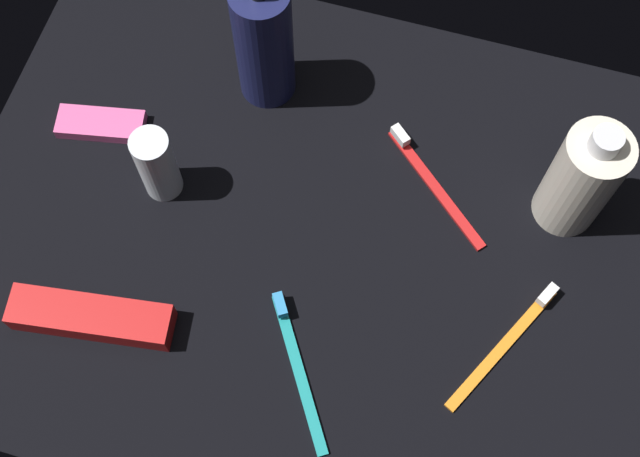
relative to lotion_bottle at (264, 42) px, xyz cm
name	(u,v)px	position (x,y,z in cm)	size (l,w,h in cm)	color
ground_plane	(320,241)	(11.90, -17.97, -9.53)	(84.00, 64.00, 1.20)	black
lotion_bottle	(264,42)	(0.00, 0.00, 0.00)	(6.79, 6.79, 20.33)	#1A1E4B
bodywash_bottle	(582,179)	(37.90, -6.47, -1.24)	(7.23, 7.23, 17.11)	silver
deodorant_stick	(157,165)	(-7.52, -16.52, -3.72)	(4.35, 4.35, 10.43)	silver
toothbrush_red	(431,179)	(22.31, -7.40, -8.32)	(14.30, 12.79, 2.10)	red
toothbrush_orange	(509,340)	(34.88, -23.83, -8.32)	(9.28, 16.57, 2.10)	orange
toothbrush_teal	(296,362)	(13.50, -32.60, -8.32)	(10.71, 15.81, 2.10)	teal
toothpaste_box_red	(92,317)	(-9.09, -34.29, -7.33)	(17.60, 4.40, 3.20)	red
snack_bar_pink	(101,124)	(-17.49, -11.33, -8.18)	(10.40, 4.00, 1.50)	#E55999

